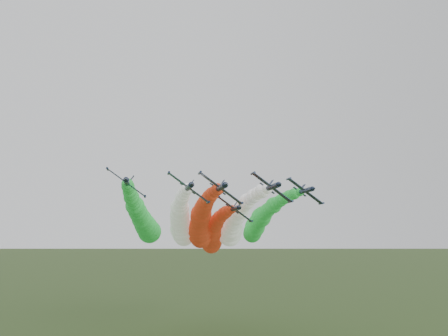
{
  "coord_description": "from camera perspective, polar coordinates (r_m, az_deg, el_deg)",
  "views": [
    {
      "loc": [
        -10.84,
        -97.64,
        35.93
      ],
      "look_at": [
        6.73,
        -3.78,
        50.14
      ],
      "focal_mm": 35.0,
      "sensor_mm": 36.0,
      "label": 1
    }
  ],
  "objects": [
    {
      "name": "jet_trail",
      "position": [
        162.86,
        -1.5,
        -8.76
      ],
      "size": [
        14.76,
        87.04,
        17.24
      ],
      "rotation": [
        0.0,
        0.62,
        0.0
      ],
      "color": "black",
      "rests_on": "ground"
    },
    {
      "name": "jet_outer_left",
      "position": [
        153.96,
        -10.45,
        -6.89
      ],
      "size": [
        15.27,
        87.55,
        17.75
      ],
      "rotation": [
        0.0,
        0.62,
        0.0
      ],
      "color": "black",
      "rests_on": "ground"
    },
    {
      "name": "jet_outer_right",
      "position": [
        160.0,
        4.54,
        -7.17
      ],
      "size": [
        14.52,
        86.8,
        17.0
      ],
      "rotation": [
        0.0,
        0.62,
        0.0
      ],
      "color": "black",
      "rests_on": "ground"
    },
    {
      "name": "jet_inner_right",
      "position": [
        148.18,
        1.23,
        -7.41
      ],
      "size": [
        15.13,
        87.41,
        17.61
      ],
      "rotation": [
        0.0,
        0.62,
        0.0
      ],
      "color": "black",
      "rests_on": "ground"
    },
    {
      "name": "jet_lead",
      "position": [
        141.34,
        -3.06,
        -7.65
      ],
      "size": [
        14.72,
        87.0,
        17.21
      ],
      "rotation": [
        0.0,
        0.62,
        0.0
      ],
      "color": "black",
      "rests_on": "ground"
    },
    {
      "name": "jet_inner_left",
      "position": [
        144.8,
        -5.55,
        -7.41
      ],
      "size": [
        14.58,
        86.86,
        17.06
      ],
      "rotation": [
        0.0,
        0.62,
        0.0
      ],
      "color": "black",
      "rests_on": "ground"
    }
  ]
}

